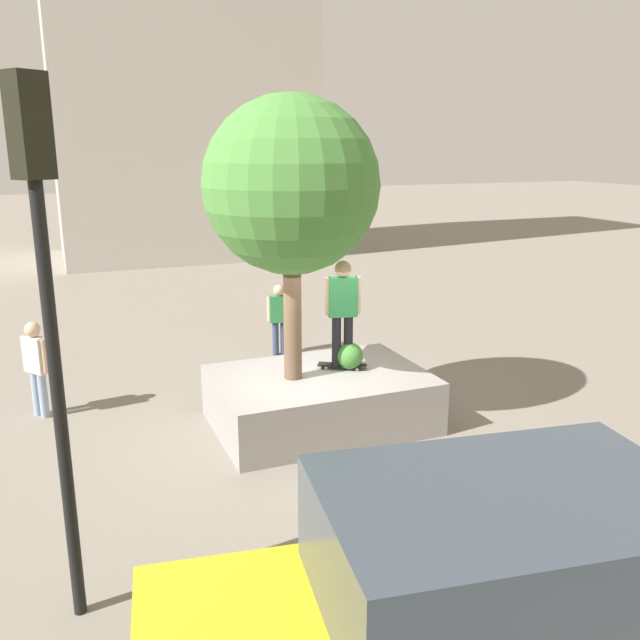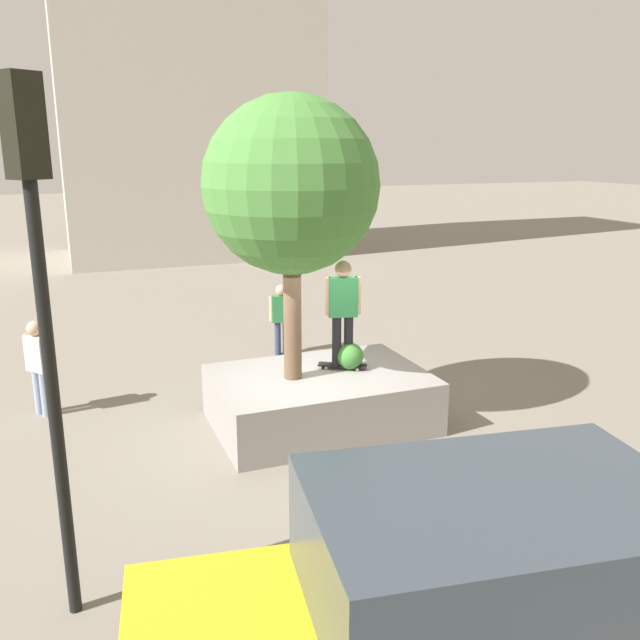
# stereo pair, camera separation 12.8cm
# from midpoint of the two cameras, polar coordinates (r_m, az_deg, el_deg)

# --- Properties ---
(ground_plane) EXTENTS (120.00, 120.00, 0.00)m
(ground_plane) POSITION_cam_midpoint_polar(r_m,az_deg,el_deg) (10.83, -0.36, -9.46)
(ground_plane) COLOR gray
(planter_ledge) EXTENTS (3.37, 2.36, 0.87)m
(planter_ledge) POSITION_cam_midpoint_polar(r_m,az_deg,el_deg) (10.93, 0.34, -6.78)
(planter_ledge) COLOR gray
(planter_ledge) RESTS_ON ground
(plaza_tree) EXTENTS (2.64, 2.64, 4.32)m
(plaza_tree) POSITION_cam_midpoint_polar(r_m,az_deg,el_deg) (10.02, -2.12, 11.32)
(plaza_tree) COLOR brown
(plaza_tree) RESTS_ON planter_ledge
(boxwood_shrub) EXTENTS (0.45, 0.45, 0.45)m
(boxwood_shrub) POSITION_cam_midpoint_polar(r_m,az_deg,el_deg) (10.96, 2.91, -3.09)
(boxwood_shrub) COLOR #3D7A33
(boxwood_shrub) RESTS_ON planter_ledge
(skateboard) EXTENTS (0.80, 0.58, 0.07)m
(skateboard) POSITION_cam_midpoint_polar(r_m,az_deg,el_deg) (11.02, 2.25, -3.90)
(skateboard) COLOR black
(skateboard) RESTS_ON planter_ledge
(skateboarder) EXTENTS (0.57, 0.30, 1.73)m
(skateboarder) POSITION_cam_midpoint_polar(r_m,az_deg,el_deg) (10.74, 2.31, 1.24)
(skateboarder) COLOR black
(skateboarder) RESTS_ON skateboard
(taxi_cab) EXTENTS (4.90, 2.71, 2.17)m
(taxi_cab) POSITION_cam_midpoint_polar(r_m,az_deg,el_deg) (5.35, 13.40, -24.24)
(taxi_cab) COLOR gold
(taxi_cab) RESTS_ON ground
(traffic_light_corner) EXTENTS (0.37, 0.37, 5.01)m
(traffic_light_corner) POSITION_cam_midpoint_polar(r_m,az_deg,el_deg) (6.20, -22.35, 3.86)
(traffic_light_corner) COLOR black
(traffic_light_corner) RESTS_ON ground
(bystander_watching) EXTENTS (0.52, 0.24, 1.56)m
(bystander_watching) POSITION_cam_midpoint_polar(r_m,az_deg,el_deg) (14.42, -3.06, 0.47)
(bystander_watching) COLOR navy
(bystander_watching) RESTS_ON ground
(pedestrian_crossing) EXTENTS (0.41, 0.47, 1.64)m
(pedestrian_crossing) POSITION_cam_midpoint_polar(r_m,az_deg,el_deg) (12.06, -22.68, -3.27)
(pedestrian_crossing) COLOR #8C9EB7
(pedestrian_crossing) RESTS_ON ground
(plaza_lowrise_south) EXTENTS (9.81, 6.10, 18.79)m
(plaza_lowrise_south) POSITION_cam_midpoint_polar(r_m,az_deg,el_deg) (28.96, -11.61, 24.27)
(plaza_lowrise_south) COLOR beige
(plaza_lowrise_south) RESTS_ON ground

